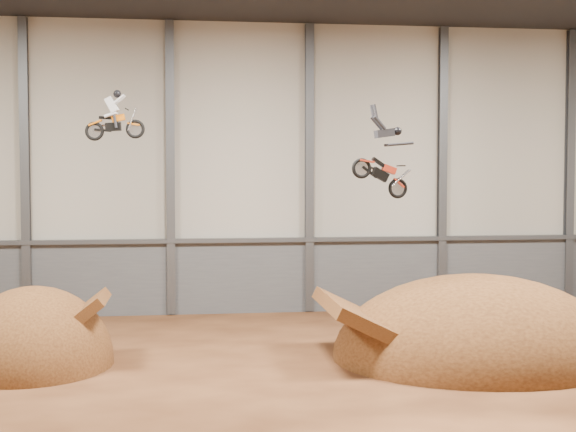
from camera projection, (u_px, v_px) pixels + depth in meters
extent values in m
plane|color=#442312|center=(276.00, 398.00, 24.09)|extent=(40.00, 40.00, 0.00)
cube|color=#B3AC9E|center=(240.00, 169.00, 38.58)|extent=(40.00, 0.10, 14.00)
cube|color=#505358|center=(241.00, 277.00, 38.75)|extent=(39.80, 0.18, 3.50)
cube|color=#47494F|center=(241.00, 240.00, 38.51)|extent=(39.80, 0.35, 0.20)
cube|color=#47494F|center=(25.00, 168.00, 37.10)|extent=(0.40, 0.36, 13.90)
cube|color=#47494F|center=(170.00, 168.00, 37.95)|extent=(0.40, 0.36, 13.90)
cube|color=#47494F|center=(309.00, 169.00, 38.81)|extent=(0.40, 0.36, 13.90)
cube|color=#47494F|center=(442.00, 169.00, 39.66)|extent=(0.40, 0.36, 13.90)
cube|color=#47494F|center=(569.00, 169.00, 40.52)|extent=(0.40, 0.36, 13.90)
ellipsoid|color=#432410|center=(33.00, 365.00, 28.18)|extent=(5.59, 6.45, 5.59)
ellipsoid|color=#432410|center=(476.00, 358.00, 29.41)|extent=(10.59, 9.37, 6.11)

